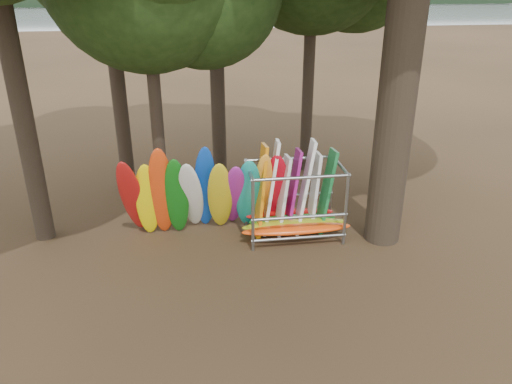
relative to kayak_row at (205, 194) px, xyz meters
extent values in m
plane|color=#47331E|center=(0.75, -1.73, -1.31)|extent=(120.00, 120.00, 0.00)
plane|color=gray|center=(0.75, 58.27, -1.31)|extent=(160.00, 160.00, 0.00)
cylinder|color=black|center=(-2.65, 4.38, 4.82)|extent=(0.51, 0.51, 12.26)
cylinder|color=black|center=(0.79, 5.25, 4.47)|extent=(0.53, 0.53, 11.56)
cylinder|color=black|center=(4.12, 4.96, 3.46)|extent=(0.42, 0.42, 9.55)
cylinder|color=black|center=(-1.27, 1.44, 2.95)|extent=(0.37, 0.37, 8.53)
cylinder|color=black|center=(6.00, 1.73, 4.74)|extent=(0.53, 0.53, 12.11)
ellipsoid|color=red|center=(-2.03, 0.01, 0.04)|extent=(0.86, 1.78, 2.82)
ellipsoid|color=#FFE405|center=(-1.62, -0.01, -0.07)|extent=(0.76, 1.08, 2.55)
ellipsoid|color=red|center=(-1.21, -0.09, 0.17)|extent=(0.76, 1.34, 3.07)
ellipsoid|color=#126415|center=(-0.80, -0.11, 0.02)|extent=(0.68, 1.23, 2.75)
ellipsoid|color=white|center=(-0.39, -0.03, -0.02)|extent=(0.85, 1.88, 2.72)
ellipsoid|color=#0F44BB|center=(0.02, 0.11, 0.14)|extent=(0.68, 1.41, 3.00)
ellipsoid|color=gold|center=(0.43, -0.04, -0.07)|extent=(0.80, 1.50, 2.60)
ellipsoid|color=#A22497|center=(0.84, 0.07, -0.12)|extent=(0.68, 1.73, 2.53)
ellipsoid|color=teal|center=(1.25, 0.00, -0.07)|extent=(0.82, 1.37, 2.60)
ellipsoid|color=#FF9F2B|center=(1.66, 0.03, 0.00)|extent=(0.62, 1.29, 2.72)
ellipsoid|color=#B30919|center=(2.06, 0.11, -0.05)|extent=(0.81, 1.09, 2.60)
ellipsoid|color=#F8480D|center=(2.54, -0.79, -0.89)|extent=(3.18, 0.55, 0.24)
ellipsoid|color=#A1A916|center=(2.54, -0.50, -0.89)|extent=(3.11, 0.55, 0.24)
ellipsoid|color=#1A751B|center=(2.54, -0.19, -0.89)|extent=(2.62, 0.55, 0.24)
ellipsoid|color=red|center=(2.54, 0.20, -0.89)|extent=(2.69, 0.55, 0.24)
cube|color=orange|center=(1.58, -0.25, 0.07)|extent=(0.39, 0.81, 2.80)
cube|color=white|center=(1.90, -0.05, 0.10)|extent=(0.55, 0.77, 2.84)
cube|color=silver|center=(2.22, -0.20, -0.12)|extent=(0.45, 0.79, 2.41)
cube|color=#931872|center=(2.54, -0.07, -0.05)|extent=(0.46, 0.77, 2.54)
cube|color=white|center=(2.86, -0.21, 0.11)|extent=(0.60, 0.77, 2.86)
cube|color=silver|center=(3.18, -0.07, -0.12)|extent=(0.32, 0.76, 2.42)
cube|color=#186D33|center=(3.50, -0.22, -0.05)|extent=(0.52, 0.79, 2.55)
camera|label=1|loc=(-0.36, -13.07, 5.84)|focal=35.00mm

